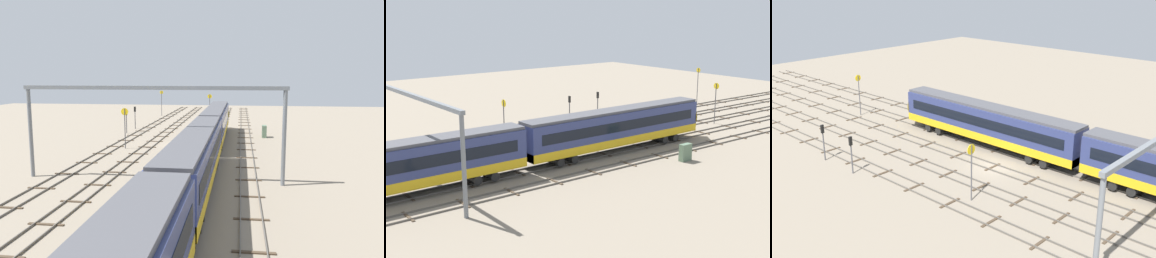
# 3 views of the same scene
# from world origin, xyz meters

# --- Properties ---
(ground_plane) EXTENTS (139.05, 139.05, 0.00)m
(ground_plane) POSITION_xyz_m (0.00, 0.00, 0.00)
(ground_plane) COLOR gray
(track_near_foreground) EXTENTS (123.05, 2.40, 0.16)m
(track_near_foreground) POSITION_xyz_m (-0.00, -8.73, 0.07)
(track_near_foreground) COLOR #59544C
(track_near_foreground) RESTS_ON ground
(track_with_train) EXTENTS (123.05, 2.40, 0.16)m
(track_with_train) POSITION_xyz_m (0.00, -4.36, 0.07)
(track_with_train) COLOR #59544C
(track_with_train) RESTS_ON ground
(track_middle) EXTENTS (123.05, 2.40, 0.16)m
(track_middle) POSITION_xyz_m (0.00, 0.00, 0.07)
(track_middle) COLOR #59544C
(track_middle) RESTS_ON ground
(track_second_far) EXTENTS (123.05, 2.40, 0.16)m
(track_second_far) POSITION_xyz_m (-0.00, 4.36, 0.07)
(track_second_far) COLOR #59544C
(track_second_far) RESTS_ON ground
(track_far_background) EXTENTS (123.05, 2.40, 0.16)m
(track_far_background) POSITION_xyz_m (-0.00, 8.73, 0.07)
(track_far_background) COLOR #59544C
(track_far_background) RESTS_ON ground
(train) EXTENTS (75.20, 3.24, 4.80)m
(train) POSITION_xyz_m (-19.72, -4.36, 2.66)
(train) COLOR navy
(train) RESTS_ON ground
(overhead_gantry) EXTENTS (0.40, 23.78, 8.60)m
(overhead_gantry) POSITION_xyz_m (-17.72, -0.05, 6.74)
(overhead_gantry) COLOR slate
(overhead_gantry) RESTS_ON ground
(speed_sign_near_foreground) EXTENTS (0.14, 0.81, 5.96)m
(speed_sign_near_foreground) POSITION_xyz_m (36.31, 10.53, 3.69)
(speed_sign_near_foreground) COLOR #4C4C51
(speed_sign_near_foreground) RESTS_ON ground
(speed_sign_mid_trackside) EXTENTS (0.14, 0.88, 5.75)m
(speed_sign_mid_trackside) POSITION_xyz_m (25.43, -1.70, 3.65)
(speed_sign_mid_trackside) COLOR #4C4C51
(speed_sign_mid_trackside) RESTS_ON ground
(speed_sign_far_trackside) EXTENTS (0.14, 0.94, 5.32)m
(speed_sign_far_trackside) POSITION_xyz_m (-3.33, 6.99, 3.46)
(speed_sign_far_trackside) COLOR #4C4C51
(speed_sign_far_trackside) RESTS_ON ground
(signal_light_trackside_approach) EXTENTS (0.31, 0.32, 3.92)m
(signal_light_trackside_approach) POSITION_xyz_m (9.36, 10.74, 2.60)
(signal_light_trackside_approach) COLOR #4C4C51
(signal_light_trackside_approach) RESTS_ON ground
(signal_light_trackside_departure) EXTENTS (0.31, 0.32, 3.99)m
(signal_light_trackside_departure) POSITION_xyz_m (14.48, 10.74, 2.64)
(signal_light_trackside_departure) COLOR #4C4C51
(signal_light_trackside_departure) RESTS_ON ground
(relay_cabinet) EXTENTS (1.42, 0.65, 1.86)m
(relay_cabinet) POSITION_xyz_m (7.96, -11.60, 0.93)
(relay_cabinet) COLOR #597259
(relay_cabinet) RESTS_ON ground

